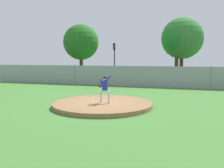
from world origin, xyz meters
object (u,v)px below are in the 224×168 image
baseball (108,105)px  parked_car_charcoal (156,75)px  parked_car_champagne (106,74)px  pitcher_youth (105,87)px  traffic_light_near (114,54)px  parked_car_red (188,76)px  traffic_cone_orange (73,79)px

baseball → parked_car_charcoal: size_ratio=0.02×
parked_car_champagne → parked_car_charcoal: (6.07, -0.27, -0.00)m
pitcher_youth → parked_car_champagne: size_ratio=0.36×
traffic_light_near → baseball: bearing=-74.4°
baseball → pitcher_youth: bearing=120.4°
pitcher_youth → baseball: size_ratio=21.08×
baseball → parked_car_champagne: (-5.30, 15.35, 0.54)m
pitcher_youth → parked_car_red: pitcher_youth is taller
pitcher_youth → parked_car_red: size_ratio=0.38×
traffic_cone_orange → parked_car_red: bearing=5.0°
traffic_cone_orange → traffic_light_near: 7.16m
parked_car_red → traffic_light_near: (-9.49, 4.37, 2.41)m
parked_car_charcoal → parked_car_red: bearing=-2.2°
baseball → traffic_light_near: size_ratio=0.02×
pitcher_youth → parked_car_red: bearing=72.6°
pitcher_youth → baseball: pitcher_youth is taller
parked_car_charcoal → traffic_cone_orange: 9.73m
baseball → parked_car_charcoal: parked_car_charcoal is taller
parked_car_champagne → traffic_light_near: 4.65m
parked_car_red → traffic_cone_orange: (-12.97, -1.13, -0.56)m
parked_car_red → traffic_light_near: traffic_light_near is taller
parked_car_charcoal → parked_car_champagne: bearing=177.4°
parked_car_red → parked_car_champagne: bearing=177.6°
parked_car_red → parked_car_charcoal: bearing=177.8°
pitcher_youth → parked_car_red: 14.99m
parked_car_champagne → parked_car_red: bearing=-2.4°
parked_car_charcoal → traffic_light_near: (-6.15, 4.24, 2.42)m
parked_car_red → traffic_cone_orange: size_ratio=7.40×
pitcher_youth → traffic_light_near: size_ratio=0.33×
pitcher_youth → traffic_cone_orange: 15.69m
parked_car_charcoal → traffic_cone_orange: bearing=-172.6°
pitcher_youth → baseball: bearing=-59.6°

